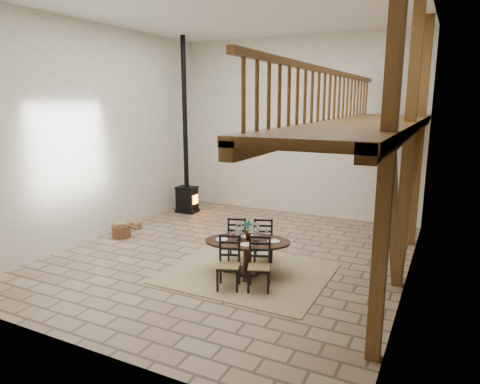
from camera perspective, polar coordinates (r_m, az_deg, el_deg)
The scene contains 7 objects.
ground at distance 9.29m, azimuth -1.19°, elevation -8.41°, with size 8.00×8.00×0.00m, color tan.
room_shell at distance 8.21m, azimuth 6.21°, elevation 10.36°, with size 7.02×8.02×5.01m.
rug at distance 8.35m, azimuth 0.99°, elevation -10.76°, with size 3.00×2.50×0.02m, color tan.
dining_table at distance 8.21m, azimuth 1.00°, elevation -8.28°, with size 1.86×2.01×1.04m.
wood_stove at distance 12.58m, azimuth -7.16°, elevation 2.38°, with size 0.61×0.48×5.00m.
log_basket at distance 10.80m, azimuth -15.54°, elevation -4.97°, with size 0.46×0.46×0.38m.
log_stack at distance 11.42m, azimuth -13.69°, elevation -4.28°, with size 0.33×0.26×0.20m.
Camera 1 is at (4.05, -7.69, 3.26)m, focal length 32.00 mm.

